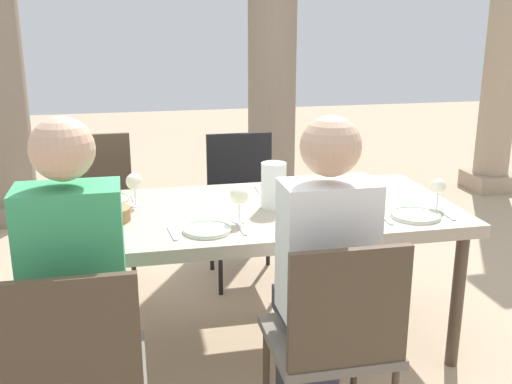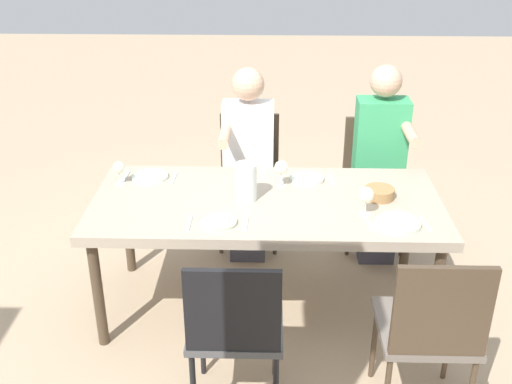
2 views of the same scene
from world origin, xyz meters
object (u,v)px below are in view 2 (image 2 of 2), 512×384
Objects in this scene: chair_west_north at (431,327)px; wine_glass_0 at (366,195)px; chair_mid_south at (249,170)px; plate_1 at (307,178)px; chair_mid_north at (235,324)px; bread_basket at (379,193)px; water_pitcher at (246,184)px; chair_west_south at (374,173)px; plate_2 at (218,222)px; plate_3 at (150,176)px; diner_woman_green at (248,158)px; diner_man_white at (381,158)px; wine_glass_1 at (281,168)px; dining_table at (267,209)px; wine_glass_3 at (119,168)px; plate_0 at (397,222)px.

wine_glass_0 is (0.22, -0.71, 0.31)m from chair_west_north.
chair_mid_south is 4.31× the size of plate_1.
bread_basket is (-0.78, -0.92, 0.23)m from chair_mid_north.
chair_mid_north is 4.13× the size of water_pitcher.
wine_glass_0 is at bearing 78.13° from chair_west_south.
plate_2 is 0.73m from plate_3.
diner_woman_green is at bearing 89.09° from chair_mid_south.
diner_man_white is 1.12m from water_pitcher.
wine_glass_1 is (0.67, 0.51, 0.14)m from diner_man_white.
wine_glass_1 is (0.16, 0.10, 0.11)m from plate_1.
plate_1 is at bearing -66.07° from chair_west_north.
wine_glass_0 is 0.77× the size of plate_1.
plate_1 is at bearing -131.25° from dining_table.
chair_west_south is at bearing -134.82° from water_pitcher.
diner_woman_green is 7.83× the size of wine_glass_1.
bread_basket is at bearing 174.71° from wine_glass_3.
chair_mid_south reaches higher than chair_west_south.
wine_glass_0 is at bearing 127.99° from diner_woman_green.
diner_woman_green is 0.70m from water_pitcher.
wine_glass_1 is 0.96m from wine_glass_3.
plate_2 is 1.22× the size of bread_basket.
chair_mid_north is 1.12m from wine_glass_1.
wine_glass_1 is (-0.22, -1.05, 0.32)m from chair_mid_north.
plate_0 is 0.31m from bread_basket.
chair_west_north reaches higher than chair_mid_north.
plate_1 is (-0.24, -0.28, 0.07)m from dining_table.
water_pitcher is (0.87, 0.68, 0.12)m from diner_man_white.
wine_glass_1 reaches higher than chair_west_south.
diner_man_white is 5.18× the size of plate_0.
wine_glass_3 is (0.88, -0.18, 0.17)m from dining_table.
chair_west_north reaches higher than plate_1.
diner_woman_green is at bearing -96.94° from plate_2.
diner_man_white is at bearing -99.97° from bread_basket.
diner_man_white is at bearing -164.65° from plate_3.
chair_west_north is at bearing 107.11° from wine_glass_0.
chair_west_north is 4.27× the size of water_pitcher.
chair_mid_north is 1.05m from plate_0.
chair_mid_north reaches higher than chair_mid_south.
wine_glass_3 is 0.67× the size of water_pitcher.
plate_3 is at bearing -147.76° from wine_glass_3.
plate_0 is at bearing 86.03° from diner_man_white.
plate_2 is at bearing 53.62° from wine_glass_1.
bread_basket is at bearing 169.98° from plate_3.
chair_west_south is at bearing -130.96° from plate_2.
diner_woman_green is (0.89, -1.57, 0.16)m from chair_west_north.
chair_mid_south is 0.93m from water_pitcher.
bread_basket is (0.11, 0.84, 0.25)m from chair_west_south.
chair_mid_north is (0.89, 1.75, 0.02)m from chair_west_south.
wine_glass_3 is at bearing -5.29° from bread_basket.
chair_mid_north is 1.23m from plate_1.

